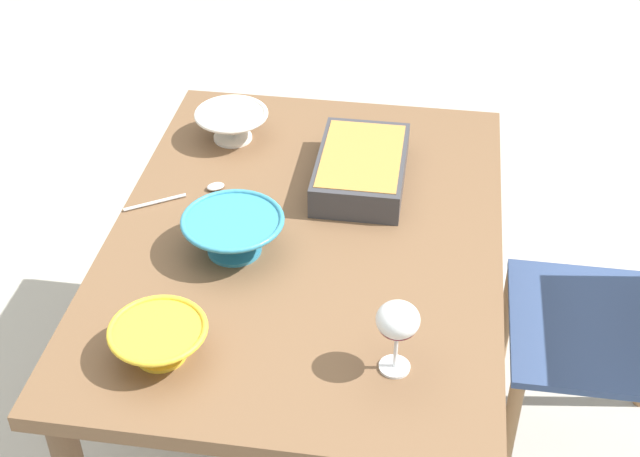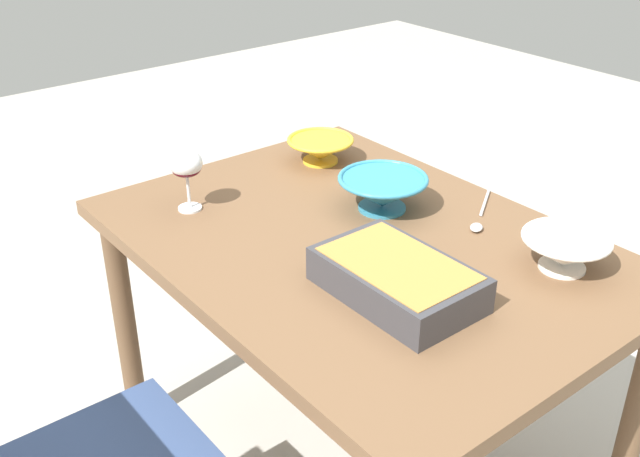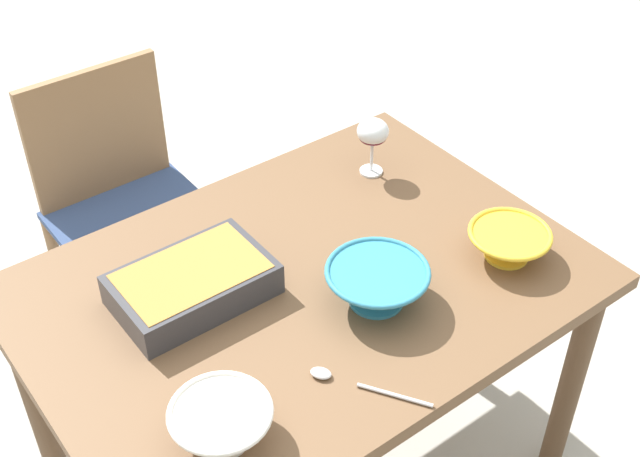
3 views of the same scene
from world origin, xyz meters
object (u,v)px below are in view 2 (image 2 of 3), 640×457
object	(u,v)px
wine_glass	(186,167)
casserole_dish	(397,277)
dining_table	(360,272)
small_bowl	(565,250)
mixing_bowl	(383,191)
serving_spoon	(479,218)
serving_bowl	(320,148)

from	to	relation	value
wine_glass	casserole_dish	bearing A→B (deg)	12.29
dining_table	small_bowl	xyz separation A→B (m)	(0.38, 0.26, 0.14)
casserole_dish	mixing_bowl	bearing A→B (deg)	141.54
mixing_bowl	serving_spoon	xyz separation A→B (m)	(0.20, 0.15, -0.04)
mixing_bowl	serving_bowl	world-z (taller)	mixing_bowl
serving_bowl	mixing_bowl	bearing A→B (deg)	-11.52
casserole_dish	mixing_bowl	world-z (taller)	mixing_bowl
wine_glass	serving_bowl	size ratio (longest dim) A/B	0.83
dining_table	casserole_dish	size ratio (longest dim) A/B	3.65
dining_table	casserole_dish	world-z (taller)	casserole_dish
dining_table	wine_glass	distance (m)	0.51
mixing_bowl	serving_bowl	xyz separation A→B (m)	(-0.34, 0.07, -0.01)
wine_glass	dining_table	bearing A→B (deg)	31.11
small_bowl	casserole_dish	bearing A→B (deg)	-112.64
mixing_bowl	casserole_dish	bearing A→B (deg)	-38.46
small_bowl	wine_glass	bearing A→B (deg)	-147.24
serving_spoon	wine_glass	bearing A→B (deg)	-133.67
mixing_bowl	serving_spoon	world-z (taller)	mixing_bowl
casserole_dish	serving_spoon	distance (m)	0.41
small_bowl	serving_bowl	distance (m)	0.81
wine_glass	mixing_bowl	distance (m)	0.50
serving_bowl	wine_glass	bearing A→B (deg)	-85.87
serving_spoon	serving_bowl	bearing A→B (deg)	-171.98
dining_table	serving_bowl	xyz separation A→B (m)	(-0.43, 0.22, 0.13)
small_bowl	serving_bowl	xyz separation A→B (m)	(-0.80, -0.04, -0.00)
dining_table	serving_bowl	distance (m)	0.50
serving_spoon	small_bowl	bearing A→B (deg)	-7.18
casserole_dish	serving_bowl	size ratio (longest dim) A/B	1.75
casserole_dish	small_bowl	bearing A→B (deg)	67.36
wine_glass	small_bowl	distance (m)	0.92
dining_table	serving_spoon	bearing A→B (deg)	69.02
serving_spoon	dining_table	bearing A→B (deg)	-110.98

